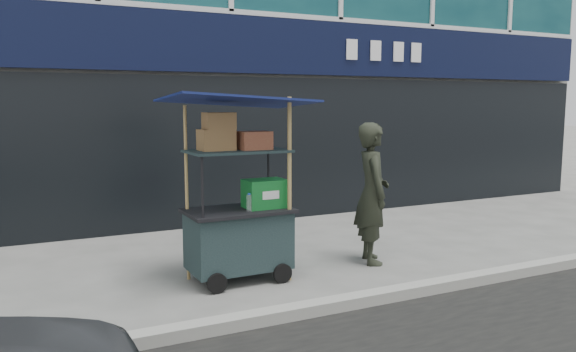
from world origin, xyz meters
TOP-DOWN VIEW (x-y plane):
  - ground at (0.00, 0.00)m, footprint 80.00×80.00m
  - curb at (0.00, -0.20)m, footprint 80.00×0.18m
  - vendor_cart at (-0.96, 1.09)m, footprint 1.57×1.12m
  - vendor_man at (0.77, 1.04)m, footprint 0.61×0.74m

SIDE VIEW (x-z plane):
  - ground at x=0.00m, z-range 0.00..0.00m
  - curb at x=0.00m, z-range 0.00..0.12m
  - vendor_cart at x=-0.96m, z-range -0.31..1.78m
  - vendor_man at x=0.77m, z-range 0.00..1.74m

